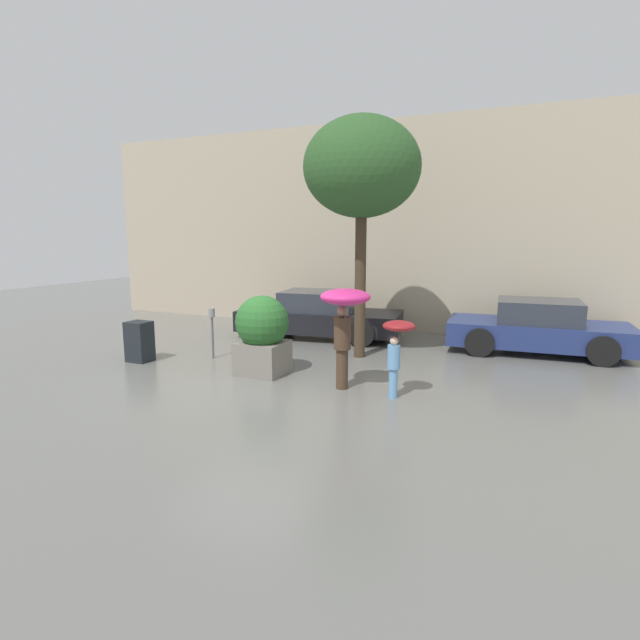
{
  "coord_description": "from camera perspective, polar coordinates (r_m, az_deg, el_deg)",
  "views": [
    {
      "loc": [
        5.08,
        -7.75,
        2.82
      ],
      "look_at": [
        0.91,
        1.6,
        1.05
      ],
      "focal_mm": 28.0,
      "sensor_mm": 36.0,
      "label": 1
    }
  ],
  "objects": [
    {
      "name": "parked_car_far",
      "position": [
        13.0,
        23.61,
        -0.9
      ],
      "size": [
        4.2,
        2.14,
        1.27
      ],
      "rotation": [
        0.0,
        0.0,
        1.64
      ],
      "color": "navy",
      "rests_on": "ground"
    },
    {
      "name": "ground_plane",
      "position": [
        9.69,
        -8.87,
        -7.24
      ],
      "size": [
        40.0,
        40.0,
        0.0
      ],
      "primitive_type": "plane",
      "color": "slate"
    },
    {
      "name": "person_adult",
      "position": [
        8.9,
        2.8,
        0.95
      ],
      "size": [
        0.89,
        0.89,
        1.87
      ],
      "rotation": [
        0.0,
        0.0,
        -0.85
      ],
      "color": "#473323",
      "rests_on": "ground"
    },
    {
      "name": "newspaper_box",
      "position": [
        11.86,
        -19.94,
        -2.32
      ],
      "size": [
        0.5,
        0.44,
        0.9
      ],
      "color": "#1E2328",
      "rests_on": "ground"
    },
    {
      "name": "parking_meter",
      "position": [
        11.6,
        -12.24,
        -0.25
      ],
      "size": [
        0.14,
        0.14,
        1.16
      ],
      "color": "#595B60",
      "rests_on": "ground"
    },
    {
      "name": "parked_car_near",
      "position": [
        13.76,
        -0.07,
        0.48
      ],
      "size": [
        4.61,
        2.38,
        1.27
      ],
      "rotation": [
        0.0,
        0.0,
        1.7
      ],
      "color": "black",
      "rests_on": "ground"
    },
    {
      "name": "planter_box",
      "position": [
        10.15,
        -6.62,
        -1.46
      ],
      "size": [
        1.08,
        1.08,
        1.61
      ],
      "color": "gray",
      "rests_on": "ground"
    },
    {
      "name": "person_child",
      "position": [
        8.67,
        8.78,
        -2.38
      ],
      "size": [
        0.56,
        0.56,
        1.36
      ],
      "rotation": [
        0.0,
        0.0,
        0.96
      ],
      "color": "#669ED1",
      "rests_on": "ground"
    },
    {
      "name": "building_facade",
      "position": [
        15.13,
        4.48,
        10.46
      ],
      "size": [
        18.0,
        0.3,
        6.0
      ],
      "color": "#B7A88E",
      "rests_on": "ground"
    },
    {
      "name": "street_tree",
      "position": [
        11.43,
        4.8,
        16.84
      ],
      "size": [
        2.58,
        2.58,
        5.36
      ],
      "color": "#423323",
      "rests_on": "ground"
    }
  ]
}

